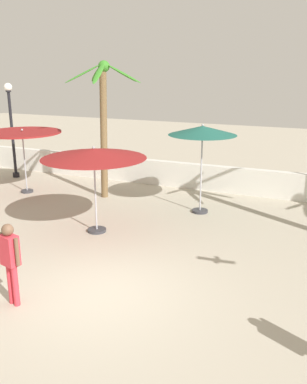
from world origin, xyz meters
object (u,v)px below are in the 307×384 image
lamp_post_0 (11,124)px  palm_tree_1 (104,113)px  patio_umbrella_2 (202,132)px  patio_umbrella_0 (22,135)px  guest_0 (10,256)px  patio_umbrella_1 (94,154)px

lamp_post_0 → palm_tree_1: bearing=-11.4°
patio_umbrella_2 → patio_umbrella_0: bearing=-176.8°
guest_0 → patio_umbrella_2: bearing=76.0°
patio_umbrella_0 → palm_tree_1: 3.29m
patio_umbrella_2 → guest_0: bearing=-104.0°
patio_umbrella_0 → palm_tree_1: (3.10, 0.66, 0.86)m
palm_tree_1 → guest_0: (1.94, -7.20, -2.01)m
lamp_post_0 → patio_umbrella_2: bearing=-8.5°
patio_umbrella_0 → lamp_post_0: bearing=139.5°
patio_umbrella_1 → guest_0: patio_umbrella_1 is taller
patio_umbrella_1 → patio_umbrella_2: patio_umbrella_2 is taller
guest_0 → palm_tree_1: bearing=105.1°
patio_umbrella_1 → guest_0: (0.51, -4.08, -1.24)m
patio_umbrella_1 → lamp_post_0: size_ratio=0.74×
patio_umbrella_0 → guest_0: (5.05, -6.54, -1.16)m
patio_umbrella_0 → guest_0: patio_umbrella_0 is taller
patio_umbrella_1 → patio_umbrella_0: bearing=151.5°
lamp_post_0 → guest_0: 10.88m
guest_0 → patio_umbrella_1: bearing=97.2°
patio_umbrella_2 → patio_umbrella_1: bearing=-128.2°
palm_tree_1 → lamp_post_0: bearing=168.6°
patio_umbrella_1 → patio_umbrella_2: bearing=51.8°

